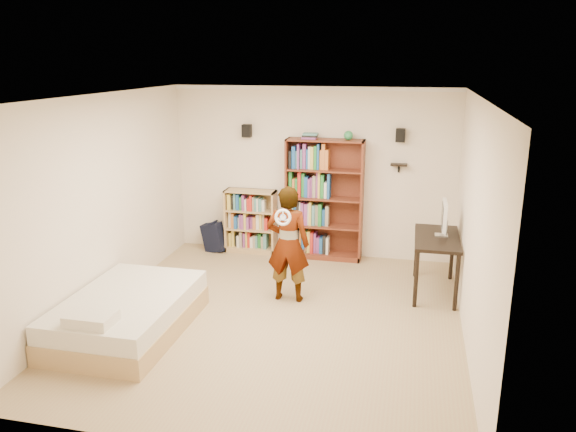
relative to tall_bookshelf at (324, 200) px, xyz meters
name	(u,v)px	position (x,y,z in m)	size (l,w,h in m)	color
ground	(275,318)	(-0.23, -2.32, -0.96)	(4.50, 5.00, 0.01)	tan
room_shell	(274,179)	(-0.23, -2.32, 0.80)	(4.52, 5.02, 2.71)	white
crown_molding	(274,99)	(-0.23, -2.32, 1.71)	(4.50, 5.00, 0.06)	white
speaker_left	(247,131)	(-1.28, 0.08, 1.04)	(0.14, 0.12, 0.20)	black
speaker_right	(400,135)	(1.12, 0.08, 1.04)	(0.14, 0.12, 0.20)	black
wall_shelf	(399,165)	(1.12, 0.09, 0.59)	(0.25, 0.16, 0.03)	black
tall_bookshelf	(324,200)	(0.00, 0.00, 0.00)	(1.21, 0.35, 1.91)	brown
low_bookshelf	(251,221)	(-1.22, 0.02, -0.44)	(0.83, 0.31, 1.04)	tan
computer_desk	(435,265)	(1.71, -1.06, -0.56)	(0.59, 1.17, 0.80)	black
imac	(443,219)	(1.76, -1.00, 0.08)	(0.09, 0.47, 0.47)	white
daybed	(127,309)	(-1.82, -3.05, -0.67)	(1.27, 1.95, 0.57)	white
person	(288,244)	(-0.20, -1.73, -0.18)	(0.57, 0.37, 1.55)	black
wii_wheel	(283,217)	(-0.20, -2.02, 0.26)	(0.21, 0.21, 0.04)	white
navy_bag	(214,237)	(-1.83, -0.10, -0.71)	(0.37, 0.24, 0.50)	black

